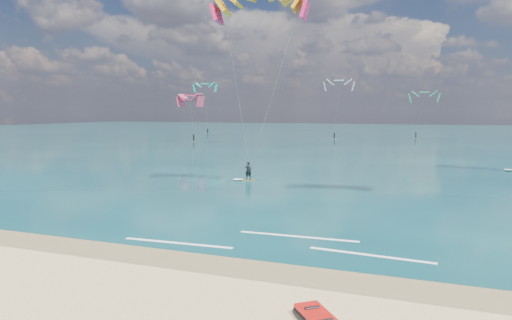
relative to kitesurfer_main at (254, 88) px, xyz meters
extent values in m
plane|color=tan|center=(5.40, 18.88, -8.22)|extent=(320.00, 320.00, 0.00)
cube|color=brown|center=(5.40, -18.12, -8.21)|extent=(320.00, 2.40, 0.01)
cube|color=#0A303A|center=(5.40, 82.88, -8.20)|extent=(320.00, 200.00, 0.04)
cube|color=gold|center=(-1.87, 3.58, -8.15)|extent=(1.24, 1.10, 0.06)
imported|color=black|center=(-1.87, 3.58, -7.29)|extent=(0.73, 0.70, 1.68)
cylinder|color=black|center=(-1.59, 3.30, -7.05)|extent=(0.43, 0.35, 0.04)
cube|color=white|center=(2.11, -16.12, -8.17)|extent=(5.64, 0.54, 0.01)
cube|color=white|center=(7.25, -13.02, -8.17)|extent=(6.10, 0.46, 0.01)
cube|color=white|center=(11.03, -14.82, -8.17)|extent=(5.51, 0.63, 0.01)
camera|label=1|loc=(13.01, -34.84, -1.83)|focal=32.00mm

